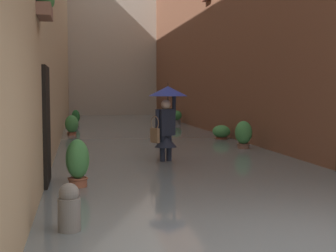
# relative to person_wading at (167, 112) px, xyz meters

# --- Properties ---
(ground_plane) EXTENTS (63.97, 63.97, 0.00)m
(ground_plane) POSITION_rel_person_wading_xyz_m (-0.26, -6.81, -1.30)
(ground_plane) COLOR #605B56
(flood_water) EXTENTS (6.31, 31.59, 0.21)m
(flood_water) POSITION_rel_person_wading_xyz_m (-0.26, -6.81, -1.20)
(flood_water) COLOR slate
(flood_water) RESTS_ON ground_plane
(building_facade_left) EXTENTS (2.04, 29.59, 8.21)m
(building_facade_left) POSITION_rel_person_wading_xyz_m (-3.92, -6.81, 2.80)
(building_facade_left) COLOR brown
(building_facade_left) RESTS_ON ground_plane
(building_facade_far) EXTENTS (9.11, 1.80, 10.78)m
(building_facade_far) POSITION_rel_person_wading_xyz_m (-0.26, -20.50, 4.09)
(building_facade_far) COLOR #A89989
(building_facade_far) RESTS_ON ground_plane
(person_wading) EXTENTS (0.88, 0.88, 1.96)m
(person_wading) POSITION_rel_person_wading_xyz_m (0.00, 0.00, 0.00)
(person_wading) COLOR #2D2319
(person_wading) RESTS_ON ground_plane
(potted_plant_mid_left) EXTENTS (0.51, 0.51, 0.83)m
(potted_plant_mid_left) POSITION_rel_person_wading_xyz_m (-2.60, -11.39, -0.84)
(potted_plant_mid_left) COLOR #66605B
(potted_plant_mid_left) RESTS_ON ground_plane
(potted_plant_near_right) EXTENTS (0.36, 0.36, 0.92)m
(potted_plant_near_right) POSITION_rel_person_wading_xyz_m (2.04, -10.88, -0.81)
(potted_plant_near_right) COLOR #66605B
(potted_plant_near_right) RESTS_ON ground_plane
(potted_plant_far_left) EXTENTS (0.47, 0.47, 0.96)m
(potted_plant_far_left) POSITION_rel_person_wading_xyz_m (-2.48, -1.85, -0.76)
(potted_plant_far_left) COLOR brown
(potted_plant_far_left) RESTS_ON ground_plane
(potted_plant_near_left) EXTENTS (0.58, 0.58, 0.66)m
(potted_plant_near_left) POSITION_rel_person_wading_xyz_m (-2.63, -4.35, -0.92)
(potted_plant_near_left) COLOR brown
(potted_plant_near_left) RESTS_ON ground_plane
(potted_plant_far_right) EXTENTS (0.38, 0.38, 1.00)m
(potted_plant_far_right) POSITION_rel_person_wading_xyz_m (1.96, 2.52, -0.76)
(potted_plant_far_right) COLOR #9E563D
(potted_plant_far_right) RESTS_ON ground_plane
(potted_plant_mid_right) EXTENTS (0.47, 0.47, 0.92)m
(potted_plant_mid_right) POSITION_rel_person_wading_xyz_m (2.16, -6.55, -0.78)
(potted_plant_mid_right) COLOR #9E563D
(potted_plant_mid_right) RESTS_ON ground_plane
(mooring_bollard) EXTENTS (0.26, 0.26, 0.76)m
(mooring_bollard) POSITION_rel_person_wading_xyz_m (2.05, 4.99, -0.92)
(mooring_bollard) COLOR slate
(mooring_bollard) RESTS_ON ground_plane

